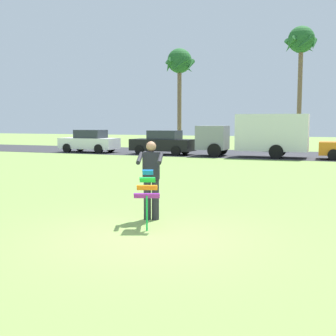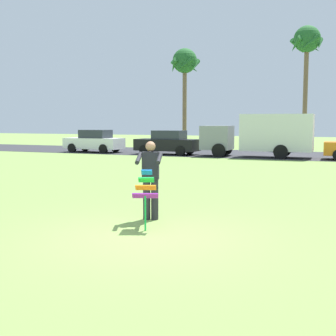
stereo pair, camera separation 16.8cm
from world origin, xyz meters
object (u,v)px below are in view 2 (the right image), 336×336
(parked_car_white, at_px, (94,141))
(person_kite_flyer, at_px, (150,177))
(kite_held, at_px, (146,190))
(parked_truck_grey_van, at_px, (263,134))
(parked_car_black, at_px, (168,143))
(palm_tree_left_near, at_px, (185,65))
(palm_tree_right_near, at_px, (307,45))

(parked_car_white, bearing_deg, person_kite_flyer, -55.01)
(kite_held, distance_m, parked_truck_grey_van, 19.26)
(parked_truck_grey_van, bearing_deg, parked_car_black, -180.00)
(palm_tree_left_near, bearing_deg, parked_car_black, -76.51)
(kite_held, distance_m, palm_tree_right_near, 30.41)
(person_kite_flyer, relative_size, parked_car_black, 0.41)
(parked_car_black, relative_size, palm_tree_right_near, 0.44)
(parked_truck_grey_van, height_order, palm_tree_left_near, palm_tree_left_near)
(person_kite_flyer, bearing_deg, parked_car_black, 111.43)
(parked_car_white, relative_size, palm_tree_right_near, 0.44)
(parked_car_black, bearing_deg, parked_car_white, 180.00)
(palm_tree_left_near, bearing_deg, parked_truck_grey_van, -47.17)
(parked_car_white, distance_m, palm_tree_right_near, 18.46)
(palm_tree_left_near, bearing_deg, person_kite_flyer, -71.13)
(person_kite_flyer, xyz_separation_m, palm_tree_left_near, (-9.43, 27.58, 6.08))
(parked_truck_grey_van, distance_m, palm_tree_left_near, 13.71)
(kite_held, bearing_deg, palm_tree_left_near, 108.85)
(parked_car_black, bearing_deg, palm_tree_left_near, 103.49)
(person_kite_flyer, height_order, palm_tree_left_near, palm_tree_left_near)
(parked_car_black, bearing_deg, person_kite_flyer, -68.57)
(person_kite_flyer, relative_size, parked_car_white, 0.41)
(parked_car_black, distance_m, parked_truck_grey_van, 6.33)
(palm_tree_left_near, xyz_separation_m, palm_tree_right_near, (9.93, 1.10, 1.21))
(parked_truck_grey_van, relative_size, palm_tree_right_near, 0.69)
(kite_held, relative_size, parked_car_black, 0.28)
(parked_truck_grey_van, bearing_deg, kite_held, -86.47)
(parked_car_black, bearing_deg, parked_truck_grey_van, 0.00)
(palm_tree_right_near, bearing_deg, parked_car_black, -126.97)
(kite_held, height_order, palm_tree_left_near, palm_tree_left_near)
(palm_tree_left_near, bearing_deg, parked_car_white, -110.69)
(parked_car_white, distance_m, parked_truck_grey_van, 11.98)
(person_kite_flyer, xyz_separation_m, palm_tree_right_near, (0.51, 28.69, 7.29))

